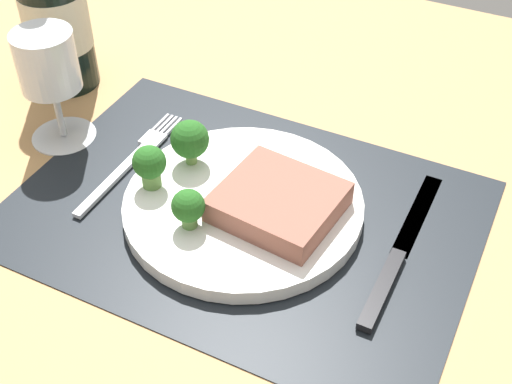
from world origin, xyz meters
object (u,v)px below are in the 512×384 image
at_px(fork, 131,161).
at_px(knife, 397,257).
at_px(wine_glass, 49,69).
at_px(wine_bottle, 54,9).
at_px(plate, 243,205).
at_px(steak, 280,201).

bearing_deg(fork, knife, 0.37).
distance_m(knife, wine_glass, 0.42).
height_order(knife, wine_bottle, wine_bottle).
height_order(plate, wine_bottle, wine_bottle).
xyz_separation_m(steak, fork, (-0.19, 0.01, -0.03)).
bearing_deg(steak, wine_glass, 176.08).
bearing_deg(fork, wine_glass, 177.65).
xyz_separation_m(fork, wine_bottle, (-0.17, 0.10, 0.10)).
height_order(steak, wine_bottle, wine_bottle).
relative_size(plate, wine_bottle, 0.84).
height_order(knife, wine_glass, wine_glass).
bearing_deg(plate, wine_glass, 174.95).
distance_m(steak, knife, 0.13).
xyz_separation_m(fork, wine_glass, (-0.10, 0.01, 0.09)).
relative_size(steak, fork, 0.59).
bearing_deg(knife, fork, 175.46).
bearing_deg(knife, wine_bottle, 163.74).
height_order(steak, fork, steak).
height_order(plate, fork, plate).
bearing_deg(steak, plate, -176.81).
distance_m(plate, wine_bottle, 0.35).
bearing_deg(plate, wine_bottle, 159.37).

